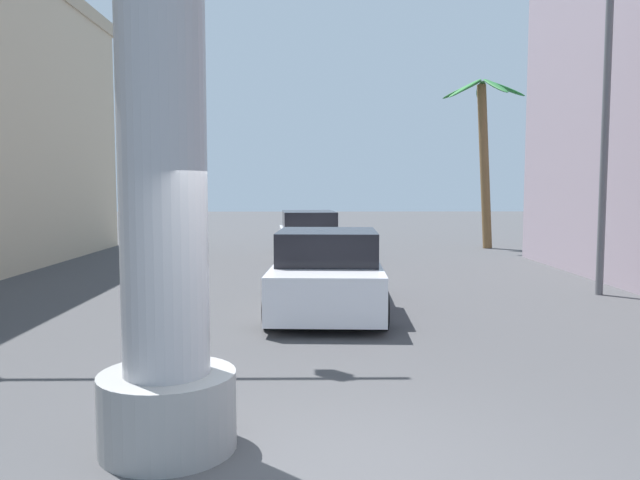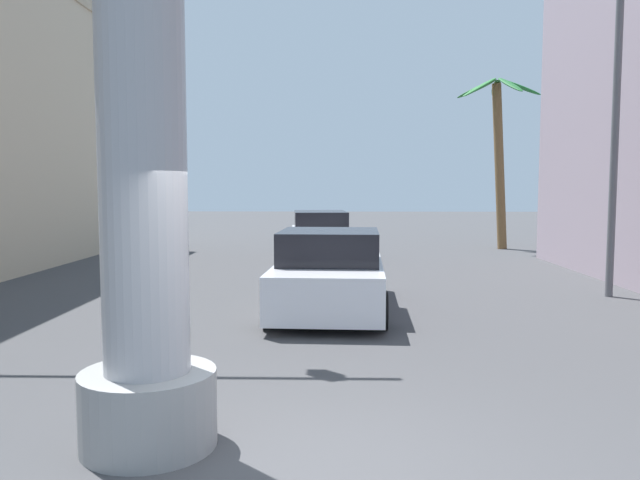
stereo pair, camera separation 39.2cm
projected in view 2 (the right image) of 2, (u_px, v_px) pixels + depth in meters
ground_plane at (324, 285)px, 15.08m from camera, size 92.44×92.44×0.00m
street_lamp at (600, 105)px, 13.18m from camera, size 2.25×0.28×6.76m
traffic_light_mast at (14, 59)px, 9.51m from camera, size 5.15×0.32×6.14m
car_lead at (330, 274)px, 11.97m from camera, size 2.26×4.94×1.56m
car_far at (320, 235)px, 21.09m from camera, size 2.27×4.59×1.56m
palm_tree_far_right at (498, 141)px, 23.79m from camera, size 3.21×3.30×6.53m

